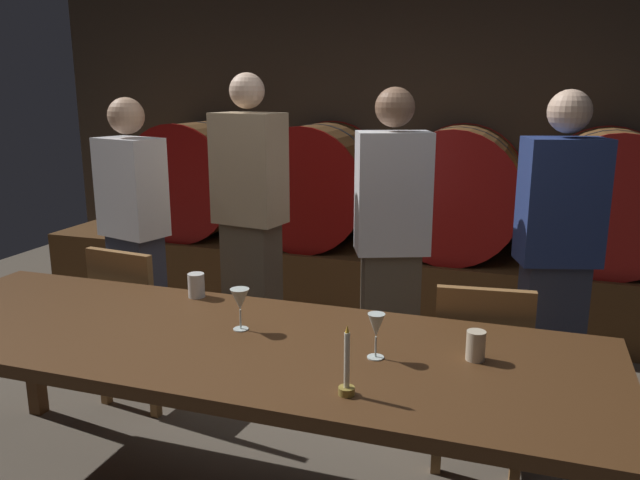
# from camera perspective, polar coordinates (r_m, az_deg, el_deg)

# --- Properties ---
(back_wall) EXTENTS (6.10, 0.24, 2.82)m
(back_wall) POSITION_cam_1_polar(r_m,az_deg,el_deg) (5.20, 7.47, 10.54)
(back_wall) COLOR #473A2D
(back_wall) RESTS_ON ground
(barrel_shelf) EXTENTS (5.49, 0.90, 0.50)m
(barrel_shelf) POSITION_cam_1_polar(r_m,az_deg,el_deg) (4.87, 5.79, -3.53)
(barrel_shelf) COLOR brown
(barrel_shelf) RESTS_ON ground
(wine_barrel_far_left) EXTENTS (0.93, 0.80, 0.93)m
(wine_barrel_far_left) POSITION_cam_1_polar(r_m,az_deg,el_deg) (5.27, -10.81, 5.49)
(wine_barrel_far_left) COLOR brown
(wine_barrel_far_left) RESTS_ON barrel_shelf
(wine_barrel_center_left) EXTENTS (0.93, 0.80, 0.93)m
(wine_barrel_center_left) POSITION_cam_1_polar(r_m,az_deg,el_deg) (4.86, -0.23, 5.05)
(wine_barrel_center_left) COLOR brown
(wine_barrel_center_left) RESTS_ON barrel_shelf
(wine_barrel_center_right) EXTENTS (0.93, 0.80, 0.93)m
(wine_barrel_center_right) POSITION_cam_1_polar(r_m,az_deg,el_deg) (4.63, 12.30, 4.31)
(wine_barrel_center_right) COLOR brown
(wine_barrel_center_right) RESTS_ON barrel_shelf
(wine_barrel_far_right) EXTENTS (0.93, 0.80, 0.93)m
(wine_barrel_far_right) POSITION_cam_1_polar(r_m,az_deg,el_deg) (4.63, 24.74, 3.37)
(wine_barrel_far_right) COLOR brown
(wine_barrel_far_right) RESTS_ON barrel_shelf
(dining_table) EXTENTS (2.85, 0.93, 0.76)m
(dining_table) POSITION_cam_1_polar(r_m,az_deg,el_deg) (2.47, -8.27, -10.02)
(dining_table) COLOR #4C2D16
(dining_table) RESTS_ON ground
(chair_left) EXTENTS (0.44, 0.44, 0.88)m
(chair_left) POSITION_cam_1_polar(r_m,az_deg,el_deg) (3.52, -16.19, -6.77)
(chair_left) COLOR olive
(chair_left) RESTS_ON ground
(chair_right) EXTENTS (0.44, 0.44, 0.88)m
(chair_right) POSITION_cam_1_polar(r_m,az_deg,el_deg) (2.92, 14.28, -10.99)
(chair_right) COLOR olive
(chair_right) RESTS_ON ground
(guest_far_left) EXTENTS (0.43, 0.33, 1.63)m
(guest_far_left) POSITION_cam_1_polar(r_m,az_deg,el_deg) (3.93, -16.44, 0.59)
(guest_far_left) COLOR #33384C
(guest_far_left) RESTS_ON ground
(guest_center_left) EXTENTS (0.41, 0.30, 1.76)m
(guest_center_left) POSITION_cam_1_polar(r_m,az_deg,el_deg) (3.63, -6.29, 1.14)
(guest_center_left) COLOR brown
(guest_center_left) RESTS_ON ground
(guest_center_right) EXTENTS (0.44, 0.36, 1.69)m
(guest_center_right) POSITION_cam_1_polar(r_m,az_deg,el_deg) (3.40, 6.46, -0.40)
(guest_center_right) COLOR brown
(guest_center_right) RESTS_ON ground
(guest_far_right) EXTENTS (0.43, 0.34, 1.68)m
(guest_far_right) POSITION_cam_1_polar(r_m,az_deg,el_deg) (3.35, 20.58, -1.51)
(guest_far_right) COLOR #33384C
(guest_far_right) RESTS_ON ground
(candle_center) EXTENTS (0.05, 0.05, 0.23)m
(candle_center) POSITION_cam_1_polar(r_m,az_deg,el_deg) (1.98, 2.43, -12.11)
(candle_center) COLOR olive
(candle_center) RESTS_ON dining_table
(wine_glass_center) EXTENTS (0.07, 0.07, 0.17)m
(wine_glass_center) POSITION_cam_1_polar(r_m,az_deg,el_deg) (2.47, -7.26, -5.44)
(wine_glass_center) COLOR silver
(wine_glass_center) RESTS_ON dining_table
(wine_glass_right) EXTENTS (0.06, 0.06, 0.16)m
(wine_glass_right) POSITION_cam_1_polar(r_m,az_deg,el_deg) (2.21, 5.10, -7.84)
(wine_glass_right) COLOR silver
(wine_glass_right) RESTS_ON dining_table
(cup_left) EXTENTS (0.07, 0.07, 0.11)m
(cup_left) POSITION_cam_1_polar(r_m,az_deg,el_deg) (2.90, -11.13, -4.04)
(cup_left) COLOR white
(cup_left) RESTS_ON dining_table
(cup_right) EXTENTS (0.07, 0.07, 0.11)m
(cup_right) POSITION_cam_1_polar(r_m,az_deg,el_deg) (2.28, 13.90, -9.26)
(cup_right) COLOR beige
(cup_right) RESTS_ON dining_table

